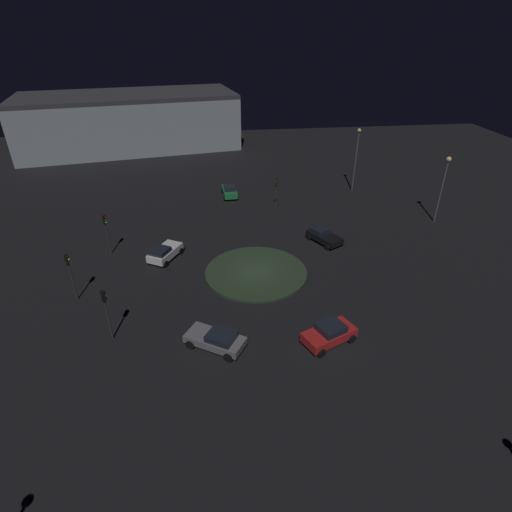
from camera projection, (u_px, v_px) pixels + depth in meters
ground_plane at (256, 273)px, 38.42m from camera, size 116.07×116.07×0.00m
roundabout_island at (256, 272)px, 38.37m from camera, size 9.62×9.62×0.22m
car_green at (230, 191)px, 54.90m from camera, size 4.08×2.11×1.50m
car_grey at (217, 339)px, 29.35m from camera, size 3.89×4.68×1.42m
car_white at (164, 252)px, 40.28m from camera, size 4.24×3.50×1.53m
car_black at (324, 236)px, 43.50m from camera, size 4.35×3.53×1.44m
car_red at (329, 333)px, 29.80m from camera, size 3.35×4.39×1.55m
traffic_light_northwest at (106, 305)px, 28.98m from camera, size 0.37×0.40×4.35m
traffic_light_east at (276, 188)px, 50.35m from camera, size 0.39×0.35×3.89m
traffic_light_north at (69, 268)px, 33.22m from camera, size 0.33×0.37×4.43m
traffic_light_north_near at (106, 227)px, 40.09m from camera, size 0.36×0.39×4.29m
streetlamp_south at (444, 178)px, 45.65m from camera, size 0.58×0.58×7.82m
streetlamp_southeast at (357, 152)px, 54.30m from camera, size 0.52×0.52×8.58m
store_building at (130, 121)px, 74.44m from camera, size 22.16×40.06×9.56m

